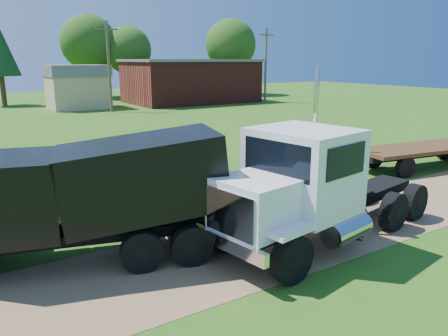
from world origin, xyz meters
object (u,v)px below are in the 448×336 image
orange_pickup (155,157)px  flatbed_trailer (427,151)px  black_dump_truck (87,193)px  spectator_a (361,215)px  white_semi_tractor (305,188)px

orange_pickup → flatbed_trailer: flatbed_trailer is taller
black_dump_truck → spectator_a: (7.29, -2.91, -1.13)m
black_dump_truck → spectator_a: bearing=-6.1°
white_semi_tractor → orange_pickup: 10.51m
black_dump_truck → orange_pickup: 9.86m
orange_pickup → spectator_a: 11.18m
black_dump_truck → spectator_a: 7.93m
white_semi_tractor → black_dump_truck: white_semi_tractor is taller
white_semi_tractor → flatbed_trailer: bearing=8.2°
flatbed_trailer → spectator_a: (-9.94, -4.34, -0.08)m
white_semi_tractor → flatbed_trailer: (11.73, 3.77, -0.90)m
orange_pickup → flatbed_trailer: 13.54m
white_semi_tractor → flatbed_trailer: white_semi_tractor is taller
black_dump_truck → flatbed_trailer: bearing=20.5°
orange_pickup → flatbed_trailer: size_ratio=0.60×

